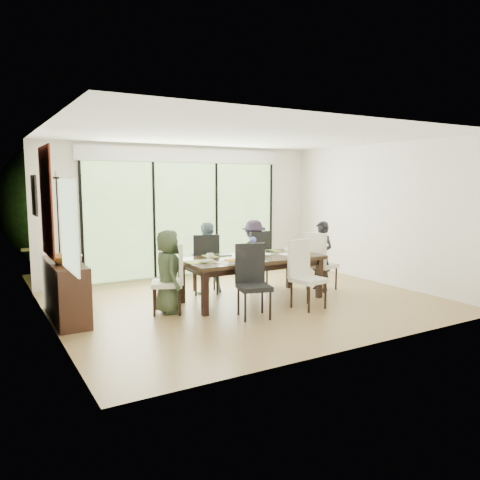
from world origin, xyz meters
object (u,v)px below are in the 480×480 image
chair_far_left (205,263)px  chair_right_end (322,261)px  person_left_end (168,272)px  vase (253,253)px  person_far_left (206,258)px  cup_a (210,256)px  chair_left_end (167,278)px  person_far_right (254,254)px  table_top (252,259)px  cup_b (263,254)px  chair_near_left (254,281)px  chair_far_right (253,258)px  bowl (65,259)px  chair_near_right (309,274)px  person_right_end (321,256)px  cup_c (288,250)px  laptop (209,261)px  sideboard (66,291)px

chair_far_left → chair_right_end: bearing=175.7°
person_left_end → vase: size_ratio=10.75×
person_far_left → cup_a: 0.74m
chair_left_end → person_far_left: size_ratio=0.85×
chair_right_end → person_far_right: person_far_right is taller
table_top → cup_b: 0.19m
vase → person_far_left: bearing=122.7°
chair_left_end → chair_near_left: 1.33m
chair_far_right → person_far_right: bearing=85.7°
chair_near_left → person_far_right: person_far_right is taller
bowl → chair_near_right: bearing=-19.5°
chair_near_left → bowl: bearing=168.3°
person_right_end → person_far_left: (-1.93, 0.83, 0.00)m
person_far_right → cup_c: size_ratio=10.40×
chair_left_end → person_right_end: size_ratio=0.85×
chair_far_right → person_far_right: 0.09m
chair_near_right → person_far_right: size_ratio=0.85×
chair_far_right → person_right_end: person_right_end is taller
person_right_end → chair_left_end: bearing=-97.9°
chair_far_right → chair_near_left: size_ratio=1.00×
person_left_end → cup_c: size_ratio=10.40×
person_far_left → laptop: person_far_left is taller
cup_a → cup_b: 0.89m
person_far_left → person_left_end: bearing=32.2°
vase → laptop: (-0.90, -0.15, -0.05)m
person_far_right → vase: bearing=69.4°
table_top → chair_far_left: bearing=117.9°
sideboard → vase: bearing=-7.3°
chair_near_left → person_far_left: bearing=103.3°
person_left_end → cup_a: size_ratio=10.40×
cup_b → cup_c: (0.65, 0.20, 0.00)m
chair_near_left → person_left_end: size_ratio=0.85×
chair_near_left → chair_far_right: bearing=73.6°
vase → cup_a: (-0.75, 0.10, -0.01)m
laptop → cup_b: size_ratio=3.30×
chair_left_end → sideboard: (-1.38, 0.42, -0.12)m
chair_near_right → cup_c: chair_near_right is taller
chair_near_left → sideboard: bearing=166.4°
chair_far_right → person_far_left: (-1.00, -0.02, 0.09)m
vase → bowl: (-2.93, 0.27, 0.10)m
table_top → cup_b: (0.15, -0.10, 0.07)m
chair_far_right → vase: size_ratio=9.17×
person_left_end → chair_near_left: bearing=-123.8°
table_top → cup_a: bearing=167.9°
cup_b → person_right_end: bearing=4.3°
cup_a → cup_b: (0.85, -0.25, -0.00)m
chair_left_end → vase: bearing=114.9°
person_far_right → cup_a: (-1.25, -0.68, 0.15)m
chair_right_end → chair_far_left: 2.13m
person_left_end → cup_c: 2.29m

